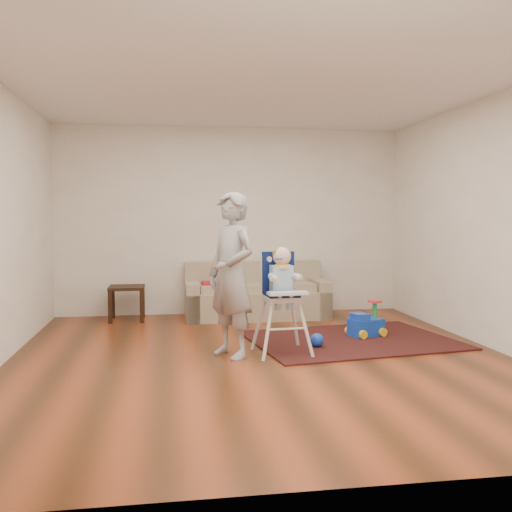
{
  "coord_description": "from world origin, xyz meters",
  "views": [
    {
      "loc": [
        -0.93,
        -5.52,
        1.42
      ],
      "look_at": [
        0.0,
        0.4,
        1.0
      ],
      "focal_mm": 40.0,
      "sensor_mm": 36.0,
      "label": 1
    }
  ],
  "objects": [
    {
      "name": "high_chair",
      "position": [
        0.23,
        0.17,
        0.54
      ],
      "size": [
        0.55,
        0.55,
        1.11
      ],
      "rotation": [
        0.0,
        0.0,
        0.07
      ],
      "color": "silver",
      "rests_on": "ground"
    },
    {
      "name": "sofa",
      "position": [
        0.3,
        2.3,
        0.38
      ],
      "size": [
        1.98,
        0.81,
        0.76
      ],
      "rotation": [
        0.0,
        0.0,
        -0.0
      ],
      "color": "tan",
      "rests_on": "ground"
    },
    {
      "name": "adult",
      "position": [
        -0.29,
        0.14,
        0.83
      ],
      "size": [
        0.66,
        0.72,
        1.66
      ],
      "primitive_type": "imported",
      "rotation": [
        0.0,
        0.0,
        -0.99
      ],
      "color": "#979699",
      "rests_on": "ground"
    },
    {
      "name": "toy_ball",
      "position": [
        0.65,
        0.34,
        0.09
      ],
      "size": [
        0.15,
        0.15,
        0.15
      ],
      "primitive_type": "sphere",
      "color": "blue",
      "rests_on": "area_rug"
    },
    {
      "name": "side_table",
      "position": [
        -1.48,
        2.36,
        0.24
      ],
      "size": [
        0.47,
        0.47,
        0.47
      ],
      "primitive_type": null,
      "color": "black",
      "rests_on": "ground"
    },
    {
      "name": "ground",
      "position": [
        0.0,
        0.0,
        0.0
      ],
      "size": [
        5.5,
        5.5,
        0.0
      ],
      "primitive_type": "plane",
      "color": "#43210D",
      "rests_on": "ground"
    },
    {
      "name": "ride_on_toy",
      "position": [
        1.37,
        0.81,
        0.23
      ],
      "size": [
        0.45,
        0.38,
        0.42
      ],
      "primitive_type": null,
      "rotation": [
        0.0,
        0.0,
        0.33
      ],
      "color": "blue",
      "rests_on": "area_rug"
    },
    {
      "name": "area_rug",
      "position": [
        1.14,
        0.65,
        0.01
      ],
      "size": [
        2.45,
        1.98,
        0.02
      ],
      "primitive_type": "cube",
      "rotation": [
        0.0,
        0.0,
        0.14
      ],
      "color": "black",
      "rests_on": "ground"
    },
    {
      "name": "room_envelope",
      "position": [
        0.0,
        0.53,
        1.88
      ],
      "size": [
        5.04,
        5.52,
        2.72
      ],
      "color": "silver",
      "rests_on": "ground"
    }
  ]
}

